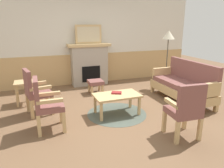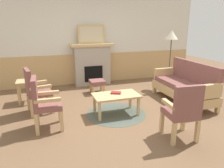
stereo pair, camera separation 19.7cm
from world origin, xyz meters
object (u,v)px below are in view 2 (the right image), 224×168
coffee_table (116,97)px  side_table (26,85)px  floor_lamp_by_couch (172,39)px  fireplace (92,64)px  book_on_table (116,93)px  armchair_front_left (183,110)px  armchair_by_window_left (43,101)px  framed_picture (91,34)px  couch (185,86)px  footstool (97,83)px  armchair_near_fireplace (35,89)px

coffee_table → side_table: (-1.84, 1.35, 0.05)m
side_table → floor_lamp_by_couch: floor_lamp_by_couch is taller
fireplace → book_on_table: (-0.03, -2.35, -0.20)m
book_on_table → floor_lamp_by_couch: floor_lamp_by_couch is taller
armchair_front_left → side_table: size_ratio=1.78×
coffee_table → armchair_by_window_left: size_ratio=0.98×
framed_picture → armchair_by_window_left: (-1.50, -2.63, -1.02)m
book_on_table → armchair_front_left: (0.66, -1.39, 0.08)m
fireplace → side_table: bearing=-150.4°
couch → footstool: (-1.88, 1.34, -0.11)m
footstool → floor_lamp_by_couch: bearing=-2.4°
armchair_by_window_left → armchair_front_left: (2.14, -1.11, 0.00)m
coffee_table → armchair_near_fireplace: size_ratio=0.98×
footstool → armchair_by_window_left: 2.27m
coffee_table → armchair_front_left: armchair_front_left is taller
framed_picture → armchair_near_fireplace: 2.66m
armchair_near_fireplace → side_table: bearing=107.3°
couch → armchair_by_window_left: bearing=-173.1°
armchair_near_fireplace → floor_lamp_by_couch: (3.81, 0.83, 0.91)m
book_on_table → side_table: side_table is taller
armchair_front_left → floor_lamp_by_couch: 3.27m
book_on_table → fireplace: bearing=89.3°
fireplace → armchair_front_left: fireplace is taller
framed_picture → couch: (1.81, -2.23, -1.16)m
fireplace → floor_lamp_by_couch: floor_lamp_by_couch is taller
fireplace → side_table: 2.18m
footstool → floor_lamp_by_couch: size_ratio=0.24×
armchair_by_window_left → side_table: size_ratio=1.78×
fireplace → floor_lamp_by_couch: bearing=-24.6°
framed_picture → floor_lamp_by_couch: 2.37m
coffee_table → armchair_near_fireplace: (-1.61, 0.61, 0.15)m
book_on_table → footstool: book_on_table is taller
framed_picture → armchair_front_left: framed_picture is taller
footstool → couch: bearing=-35.5°
book_on_table → armchair_by_window_left: 1.51m
couch → coffee_table: (-1.85, -0.19, -0.01)m
side_table → armchair_front_left: bearing=-46.6°
fireplace → armchair_front_left: bearing=-80.3°
framed_picture → floor_lamp_by_couch: (2.15, -0.98, -0.11)m
book_on_table → armchair_front_left: size_ratio=0.21×
fireplace → couch: size_ratio=0.72×
armchair_near_fireplace → fireplace: bearing=47.6°
armchair_by_window_left → side_table: 1.61m
book_on_table → footstool: bearing=91.7°
footstool → armchair_near_fireplace: 1.85m
couch → book_on_table: couch is taller
book_on_table → armchair_front_left: bearing=-64.5°
coffee_table → floor_lamp_by_couch: 2.83m
coffee_table → book_on_table: size_ratio=4.57×
framed_picture → floor_lamp_by_couch: size_ratio=0.48×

